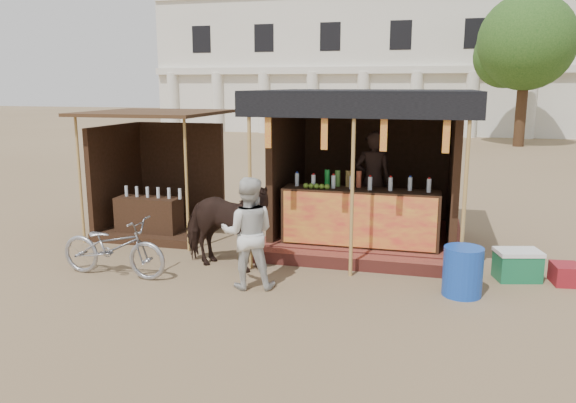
{
  "coord_description": "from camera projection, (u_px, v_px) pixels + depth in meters",
  "views": [
    {
      "loc": [
        2.15,
        -6.6,
        2.86
      ],
      "look_at": [
        0.0,
        1.6,
        1.1
      ],
      "focal_mm": 35.0,
      "sensor_mm": 36.0,
      "label": 1
    }
  ],
  "objects": [
    {
      "name": "cow",
      "position": [
        225.0,
        225.0,
        8.74
      ],
      "size": [
        1.82,
        1.08,
        1.44
      ],
      "primitive_type": "imported",
      "rotation": [
        0.0,
        0.0,
        1.38
      ],
      "color": "black",
      "rests_on": "ground"
    },
    {
      "name": "main_stall",
      "position": [
        367.0,
        189.0,
        10.09
      ],
      "size": [
        3.6,
        3.61,
        2.78
      ],
      "color": "brown",
      "rests_on": "ground"
    },
    {
      "name": "secondary_stall",
      "position": [
        154.0,
        189.0,
        11.05
      ],
      "size": [
        2.4,
        2.4,
        2.38
      ],
      "color": "#341D13",
      "rests_on": "ground"
    },
    {
      "name": "motorbike",
      "position": [
        113.0,
        247.0,
        8.5
      ],
      "size": [
        1.77,
        0.68,
        0.92
      ],
      "primitive_type": "imported",
      "rotation": [
        0.0,
        0.0,
        1.53
      ],
      "color": "#97989F",
      "rests_on": "ground"
    },
    {
      "name": "blue_barrel",
      "position": [
        463.0,
        271.0,
        7.73
      ],
      "size": [
        0.64,
        0.64,
        0.69
      ],
      "primitive_type": "cylinder",
      "rotation": [
        0.0,
        0.0,
        0.21
      ],
      "color": "#1743AD",
      "rests_on": "ground"
    },
    {
      "name": "cooler",
      "position": [
        517.0,
        265.0,
        8.37
      ],
      "size": [
        0.73,
        0.59,
        0.46
      ],
      "color": "#176A3F",
      "rests_on": "ground"
    },
    {
      "name": "red_crate",
      "position": [
        566.0,
        274.0,
        8.22
      ],
      "size": [
        0.42,
        0.48,
        0.3
      ],
      "primitive_type": "cube",
      "rotation": [
        0.0,
        0.0,
        0.11
      ],
      "color": "maroon",
      "rests_on": "ground"
    },
    {
      "name": "background_building",
      "position": [
        371.0,
        67.0,
        35.41
      ],
      "size": [
        26.0,
        7.45,
        8.18
      ],
      "color": "silver",
      "rests_on": "ground"
    },
    {
      "name": "tree",
      "position": [
        522.0,
        46.0,
        25.96
      ],
      "size": [
        4.5,
        4.4,
        7.0
      ],
      "color": "#382314",
      "rests_on": "ground"
    },
    {
      "name": "ground",
      "position": [
        257.0,
        307.0,
        7.37
      ],
      "size": [
        120.0,
        120.0,
        0.0
      ],
      "primitive_type": "plane",
      "color": "#846B4C",
      "rests_on": "ground"
    },
    {
      "name": "bystander",
      "position": [
        248.0,
        233.0,
        7.96
      ],
      "size": [
        0.9,
        0.77,
        1.61
      ],
      "primitive_type": "imported",
      "rotation": [
        0.0,
        0.0,
        3.37
      ],
      "color": "silver",
      "rests_on": "ground"
    }
  ]
}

